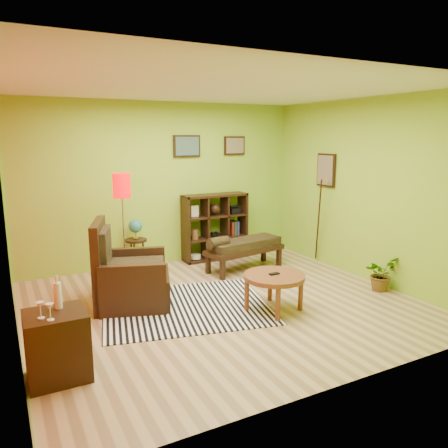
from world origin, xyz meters
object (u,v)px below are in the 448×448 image
coffee_table (274,280)px  side_cabinet (57,345)px  armchair (128,279)px  cube_shelf (216,227)px  bench (243,246)px  globe_table (136,232)px  potted_plant (380,277)px  floor_lamp (122,196)px

coffee_table → side_cabinet: 2.72m
armchair → cube_shelf: (2.04, 1.45, 0.25)m
bench → armchair: bearing=-164.0°
cube_shelf → globe_table: bearing=-178.5°
cube_shelf → potted_plant: bearing=-62.1°
coffee_table → cube_shelf: size_ratio=0.66×
floor_lamp → cube_shelf: size_ratio=1.42×
floor_lamp → cube_shelf: floor_lamp is taller
potted_plant → coffee_table: bearing=177.4°
coffee_table → potted_plant: coffee_table is taller
globe_table → cube_shelf: cube_shelf is taller
globe_table → bench: bearing=-26.9°
armchair → cube_shelf: bearing=35.5°
armchair → side_cabinet: armchair is taller
armchair → globe_table: bearing=69.4°
coffee_table → bench: bearing=73.1°
coffee_table → floor_lamp: floor_lamp is taller
potted_plant → floor_lamp: bearing=150.9°
floor_lamp → globe_table: size_ratio=1.93×
floor_lamp → potted_plant: (3.28, -1.83, -1.18)m
armchair → side_cabinet: 1.85m
armchair → potted_plant: 3.62m
armchair → bench: (2.12, 0.61, 0.06)m
coffee_table → bench: size_ratio=0.54×
side_cabinet → floor_lamp: size_ratio=0.56×
armchair → cube_shelf: cube_shelf is taller
floor_lamp → potted_plant: 3.94m
side_cabinet → bench: (3.20, 2.11, 0.08)m
armchair → floor_lamp: (0.14, 0.66, 1.03)m
floor_lamp → cube_shelf: (1.89, 0.79, -0.78)m
cube_shelf → bench: (0.08, -0.85, -0.19)m
globe_table → floor_lamp: bearing=-117.3°
globe_table → cube_shelf: bearing=1.5°
armchair → side_cabinet: size_ratio=1.24×
armchair → globe_table: armchair is taller
globe_table → bench: size_ratio=0.61×
armchair → bench: 2.21m
floor_lamp → globe_table: 1.10m
globe_table → bench: (1.59, -0.80, -0.26)m
armchair → bench: size_ratio=0.82×
armchair → floor_lamp: 1.23m
side_cabinet → potted_plant: (4.50, 0.33, -0.13)m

